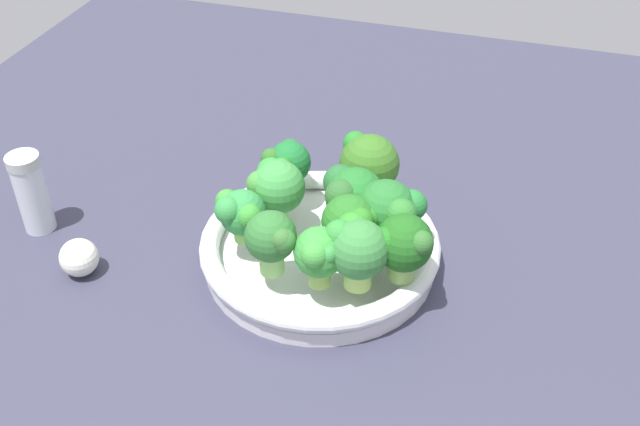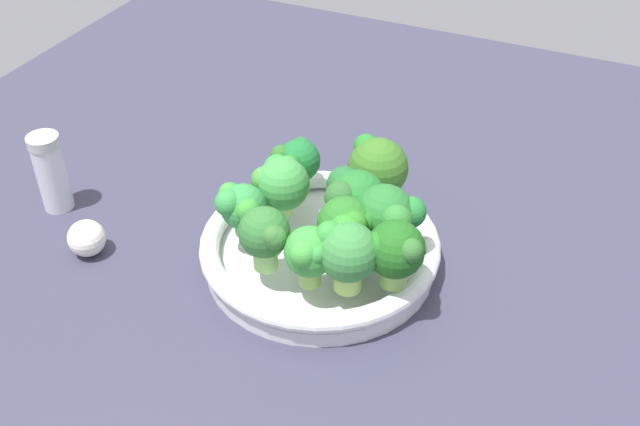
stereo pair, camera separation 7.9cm
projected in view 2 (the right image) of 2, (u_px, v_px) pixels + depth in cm
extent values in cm
cube|color=#343448|center=(333.00, 283.00, 82.05)|extent=(130.00, 130.00, 2.50)
cylinder|color=silver|center=(320.00, 257.00, 82.28)|extent=(24.80, 24.80, 1.75)
torus|color=silver|center=(320.00, 243.00, 81.10)|extent=(25.84, 25.84, 2.14)
cylinder|color=#77B451|center=(245.00, 226.00, 80.25)|extent=(2.17, 2.17, 1.87)
sphere|color=#308840|center=(243.00, 207.00, 78.70)|extent=(4.90, 4.90, 4.90)
sphere|color=#348C30|center=(248.00, 211.00, 76.96)|extent=(2.63, 2.63, 2.63)
sphere|color=#30873F|center=(228.00, 203.00, 77.41)|extent=(2.88, 2.88, 2.88)
sphere|color=#388933|center=(230.00, 194.00, 79.30)|extent=(2.50, 2.50, 2.50)
cylinder|color=#94D471|center=(265.00, 256.00, 75.67)|extent=(2.52, 2.52, 2.78)
sphere|color=#2D6B2E|center=(264.00, 232.00, 73.80)|extent=(5.16, 5.16, 5.16)
sphere|color=#33662C|center=(273.00, 236.00, 71.84)|extent=(2.19, 2.19, 2.19)
sphere|color=#316E2E|center=(275.00, 238.00, 72.01)|extent=(2.40, 2.40, 2.40)
cylinder|color=#87C858|center=(356.00, 223.00, 80.49)|extent=(2.23, 2.23, 1.99)
sphere|color=#216A28|center=(357.00, 200.00, 78.62)|extent=(6.37, 6.37, 6.37)
sphere|color=#235D2D|center=(344.00, 184.00, 79.90)|extent=(3.77, 3.77, 3.77)
sphere|color=#295C28|center=(341.00, 197.00, 76.78)|extent=(3.42, 3.42, 3.42)
cylinder|color=#9CCB74|center=(283.00, 206.00, 82.97)|extent=(2.16, 2.16, 1.98)
sphere|color=#3A8B40|center=(283.00, 184.00, 81.21)|extent=(5.86, 5.86, 5.86)
sphere|color=#2E8D34|center=(278.00, 169.00, 82.14)|extent=(3.16, 3.16, 3.16)
sphere|color=#338C3F|center=(287.00, 167.00, 82.19)|extent=(2.45, 2.45, 2.45)
sphere|color=#3C8236|center=(264.00, 180.00, 80.86)|extent=(2.93, 2.93, 2.93)
cylinder|color=#A2CC62|center=(348.00, 277.00, 73.29)|extent=(2.78, 2.78, 2.61)
sphere|color=#357D3A|center=(349.00, 252.00, 71.33)|extent=(5.85, 5.85, 5.85)
sphere|color=#2F8529|center=(345.00, 231.00, 72.33)|extent=(3.38, 3.38, 3.38)
sphere|color=#2B7B33|center=(369.00, 247.00, 71.13)|extent=(2.50, 2.50, 2.50)
sphere|color=#308434|center=(330.00, 236.00, 71.29)|extent=(2.93, 2.93, 2.93)
cylinder|color=#89D069|center=(299.00, 180.00, 86.49)|extent=(2.33, 2.33, 2.31)
sphere|color=#1A682C|center=(299.00, 160.00, 84.83)|extent=(4.84, 4.84, 4.84)
sphere|color=#1F681F|center=(292.00, 164.00, 82.81)|extent=(2.06, 2.06, 2.06)
sphere|color=#2A6022|center=(281.00, 156.00, 84.17)|extent=(2.42, 2.42, 2.42)
sphere|color=#236529|center=(301.00, 148.00, 85.55)|extent=(2.50, 2.50, 2.50)
cylinder|color=#88B95A|center=(394.00, 274.00, 73.82)|extent=(2.65, 2.65, 2.48)
sphere|color=#1D5B1A|center=(396.00, 249.00, 71.92)|extent=(5.75, 5.75, 5.75)
sphere|color=#2D6329|center=(411.00, 251.00, 69.85)|extent=(2.40, 2.40, 2.40)
sphere|color=#1F6B1C|center=(378.00, 247.00, 71.22)|extent=(3.06, 3.06, 3.06)
cylinder|color=#85B151|center=(309.00, 273.00, 73.96)|extent=(2.23, 2.23, 2.35)
sphere|color=green|center=(308.00, 251.00, 72.24)|extent=(5.04, 5.04, 5.04)
sphere|color=green|center=(300.00, 253.00, 70.78)|extent=(2.77, 2.77, 2.77)
sphere|color=#358A3C|center=(316.00, 254.00, 70.67)|extent=(2.15, 2.15, 2.15)
sphere|color=#3A873F|center=(320.00, 255.00, 71.26)|extent=(2.24, 2.24, 2.24)
cylinder|color=#91CA63|center=(344.00, 248.00, 76.86)|extent=(2.41, 2.41, 2.52)
sphere|color=#256A22|center=(345.00, 224.00, 74.97)|extent=(5.63, 5.63, 5.63)
sphere|color=#2B7522|center=(354.00, 224.00, 72.75)|extent=(2.58, 2.58, 2.58)
sphere|color=#27712F|center=(346.00, 232.00, 72.89)|extent=(2.81, 2.81, 2.81)
sphere|color=#23681F|center=(364.00, 222.00, 74.10)|extent=(2.39, 2.39, 2.39)
cylinder|color=#95C558|center=(383.00, 240.00, 77.97)|extent=(2.54, 2.54, 2.38)
sphere|color=#256A2B|center=(384.00, 215.00, 75.99)|extent=(6.34, 6.34, 6.34)
sphere|color=#2C732C|center=(397.00, 219.00, 73.51)|extent=(3.17, 3.17, 3.17)
sphere|color=#237330|center=(411.00, 212.00, 75.69)|extent=(3.26, 3.26, 3.26)
cylinder|color=#87C85C|center=(377.00, 191.00, 85.33)|extent=(1.90, 1.90, 1.79)
sphere|color=#346921|center=(378.00, 168.00, 83.45)|extent=(6.75, 6.75, 6.75)
sphere|color=#237425|center=(366.00, 147.00, 84.21)|extent=(2.87, 2.87, 2.87)
sphere|color=#35752A|center=(373.00, 149.00, 84.38)|extent=(2.71, 2.71, 2.71)
sphere|color=white|center=(87.00, 238.00, 82.92)|extent=(4.15, 4.15, 4.15)
cylinder|color=silver|center=(52.00, 177.00, 88.35)|extent=(3.50, 3.50, 8.59)
cylinder|color=#B7BDB5|center=(43.00, 141.00, 85.36)|extent=(3.68, 3.68, 1.23)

